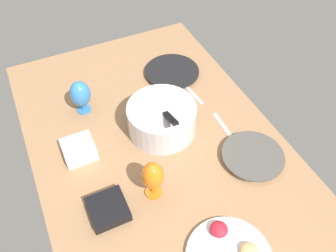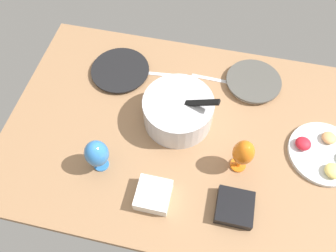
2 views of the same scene
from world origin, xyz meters
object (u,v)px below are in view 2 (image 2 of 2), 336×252
(fruit_platter, at_px, (324,153))
(hurricane_glass_orange, at_px, (243,153))
(square_bowl_white, at_px, (153,195))
(square_bowl_black, at_px, (235,207))
(dinner_plate_right, at_px, (253,82))
(mixing_bowl, at_px, (178,110))
(dinner_plate_left, at_px, (120,71))
(hurricane_glass_blue, at_px, (97,154))

(fruit_platter, height_order, hurricane_glass_orange, hurricane_glass_orange)
(fruit_platter, distance_m, hurricane_glass_orange, 0.38)
(fruit_platter, relative_size, square_bowl_white, 2.29)
(square_bowl_black, bearing_deg, hurricane_glass_orange, 91.38)
(dinner_plate_right, relative_size, hurricane_glass_orange, 1.43)
(hurricane_glass_orange, xyz_separation_m, square_bowl_white, (-0.31, -0.21, -0.08))
(hurricane_glass_orange, xyz_separation_m, square_bowl_black, (0.00, -0.19, -0.09))
(dinner_plate_right, height_order, square_bowl_black, square_bowl_black)
(mixing_bowl, bearing_deg, dinner_plate_left, 147.89)
(hurricane_glass_orange, height_order, square_bowl_white, hurricane_glass_orange)
(square_bowl_black, bearing_deg, mixing_bowl, 129.74)
(hurricane_glass_blue, bearing_deg, dinner_plate_right, 44.17)
(square_bowl_white, bearing_deg, square_bowl_black, 3.99)
(hurricane_glass_blue, distance_m, square_bowl_black, 0.56)
(dinner_plate_left, bearing_deg, dinner_plate_right, 6.02)
(dinner_plate_left, bearing_deg, hurricane_glass_orange, -31.10)
(dinner_plate_right, distance_m, square_bowl_black, 0.63)
(dinner_plate_right, xyz_separation_m, mixing_bowl, (-0.31, -0.27, 0.06))
(hurricane_glass_orange, height_order, square_bowl_black, hurricane_glass_orange)
(dinner_plate_right, distance_m, mixing_bowl, 0.42)
(dinner_plate_right, xyz_separation_m, square_bowl_black, (-0.02, -0.62, 0.01))
(fruit_platter, xyz_separation_m, square_bowl_white, (-0.65, -0.33, 0.02))
(dinner_plate_right, distance_m, square_bowl_white, 0.73)
(dinner_plate_right, relative_size, square_bowl_white, 2.01)
(dinner_plate_right, xyz_separation_m, fruit_platter, (0.32, -0.31, 0.00))
(mixing_bowl, height_order, hurricane_glass_orange, mixing_bowl)
(hurricane_glass_blue, bearing_deg, hurricane_glass_orange, 12.18)
(square_bowl_black, relative_size, square_bowl_white, 1.07)
(fruit_platter, bearing_deg, square_bowl_white, -153.00)
(dinner_plate_left, relative_size, mixing_bowl, 0.90)
(dinner_plate_right, bearing_deg, dinner_plate_left, -173.98)
(dinner_plate_right, bearing_deg, mixing_bowl, -138.63)
(mixing_bowl, distance_m, square_bowl_white, 0.38)
(hurricane_glass_orange, bearing_deg, square_bowl_black, -88.62)
(fruit_platter, bearing_deg, hurricane_glass_blue, -164.79)
(dinner_plate_left, relative_size, square_bowl_white, 2.18)
(fruit_platter, xyz_separation_m, hurricane_glass_blue, (-0.90, -0.24, 0.09))
(mixing_bowl, height_order, square_bowl_white, mixing_bowl)
(dinner_plate_right, xyz_separation_m, hurricane_glass_orange, (-0.02, -0.44, 0.10))
(dinner_plate_right, relative_size, fruit_platter, 0.88)
(square_bowl_black, bearing_deg, square_bowl_white, -176.01)
(square_bowl_white, bearing_deg, fruit_platter, 27.00)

